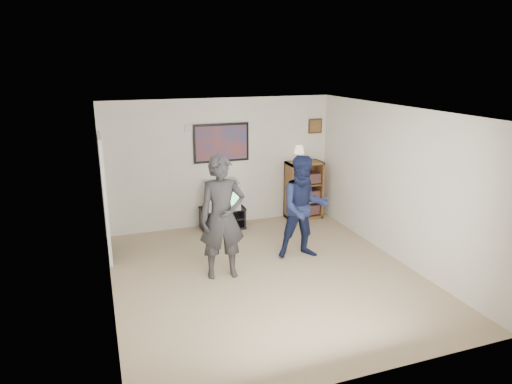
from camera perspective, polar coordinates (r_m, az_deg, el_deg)
room_shell at (r=6.94m, az=0.37°, el=0.05°), size 4.51×5.00×2.51m
media_stand at (r=8.95m, az=-4.21°, el=-3.25°), size 0.85×0.47×0.42m
crt_television at (r=8.81m, az=-4.21°, el=-0.34°), size 0.66×0.58×0.52m
bookshelf at (r=9.47m, az=5.99°, el=0.23°), size 0.72×0.41×1.19m
table_lamp at (r=9.27m, az=5.40°, el=4.78°), size 0.22×0.22×0.34m
person_tall at (r=6.77m, az=-4.25°, el=-3.20°), size 0.73×0.52×1.87m
person_short at (r=7.49m, az=6.02°, el=-1.95°), size 0.93×0.77×1.72m
controller_left at (r=6.90m, az=-4.66°, el=0.07°), size 0.05×0.12×0.03m
controller_right at (r=7.71m, az=5.34°, el=-0.68°), size 0.07×0.13×0.04m
poster at (r=8.84m, az=-4.36°, el=6.15°), size 1.10×0.03×0.75m
air_vent at (r=8.67m, az=-7.95°, el=7.86°), size 0.28×0.02×0.14m
small_picture at (r=9.52m, az=7.41°, el=8.18°), size 0.30×0.03×0.30m
doorway at (r=7.83m, az=-18.46°, el=-0.83°), size 0.03×0.85×2.00m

